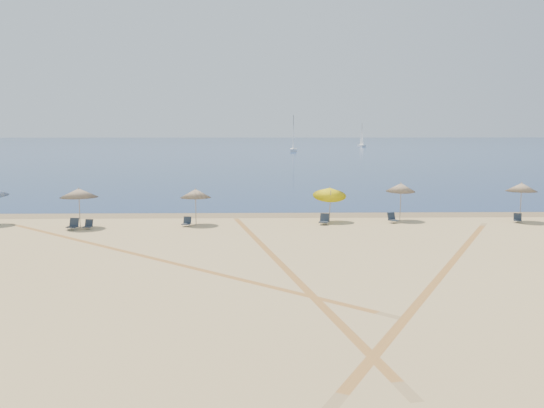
% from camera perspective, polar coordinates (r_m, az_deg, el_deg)
% --- Properties ---
extents(ground, '(160.00, 160.00, 0.00)m').
position_cam_1_polar(ground, '(19.00, 1.48, -11.56)').
color(ground, tan).
rests_on(ground, ground).
extents(ocean, '(500.00, 500.00, 0.00)m').
position_cam_1_polar(ocean, '(243.04, -1.17, 5.79)').
color(ocean, '#0C2151').
rests_on(ocean, ground).
extents(wet_sand, '(500.00, 500.00, 0.00)m').
position_cam_1_polar(wet_sand, '(42.42, -0.13, -1.06)').
color(wet_sand, olive).
rests_on(wet_sand, ground).
extents(umbrella_1, '(2.35, 2.35, 2.53)m').
position_cam_1_polar(umbrella_1, '(38.54, -18.16, 1.02)').
color(umbrella_1, gray).
rests_on(umbrella_1, ground).
extents(umbrella_2, '(1.99, 1.99, 2.38)m').
position_cam_1_polar(umbrella_2, '(38.12, -7.39, 1.02)').
color(umbrella_2, gray).
rests_on(umbrella_2, ground).
extents(umbrella_3, '(2.22, 2.29, 2.61)m').
position_cam_1_polar(umbrella_3, '(39.22, 5.59, 1.19)').
color(umbrella_3, gray).
rests_on(umbrella_3, ground).
extents(umbrella_4, '(1.96, 1.99, 2.59)m').
position_cam_1_polar(umbrella_4, '(40.48, 12.33, 1.58)').
color(umbrella_4, gray).
rests_on(umbrella_4, ground).
extents(umbrella_5, '(2.04, 2.04, 2.65)m').
position_cam_1_polar(umbrella_5, '(42.43, 22.97, 1.50)').
color(umbrella_5, gray).
rests_on(umbrella_5, ground).
extents(chair_1, '(0.69, 0.77, 0.70)m').
position_cam_1_polar(chair_1, '(38.20, -18.66, -1.90)').
color(chair_1, '#1D242D').
rests_on(chair_1, ground).
extents(chair_2, '(0.55, 0.63, 0.59)m').
position_cam_1_polar(chair_2, '(38.16, -17.33, -1.93)').
color(chair_2, '#1D242D').
rests_on(chair_2, ground).
extents(chair_3, '(0.61, 0.68, 0.61)m').
position_cam_1_polar(chair_3, '(37.81, -8.24, -1.75)').
color(chair_3, '#1D242D').
rests_on(chair_3, ground).
extents(chair_4, '(0.76, 0.83, 0.71)m').
position_cam_1_polar(chair_4, '(38.26, 5.07, -1.53)').
color(chair_4, '#1D242D').
rests_on(chair_4, ground).
extents(chair_5, '(0.75, 0.81, 0.67)m').
position_cam_1_polar(chair_5, '(39.66, 11.56, -1.36)').
color(chair_5, '#1D242D').
rests_on(chair_5, ground).
extents(chair_6, '(0.67, 0.73, 0.61)m').
position_cam_1_polar(chair_6, '(42.16, 22.64, -1.31)').
color(chair_6, '#1D242D').
rests_on(chair_6, ground).
extents(sailboat_0, '(2.11, 5.70, 8.28)m').
position_cam_1_polar(sailboat_0, '(213.50, 8.67, 6.18)').
color(sailboat_0, white).
rests_on(sailboat_0, ocean).
extents(sailboat_1, '(2.06, 6.87, 10.11)m').
position_cam_1_polar(sailboat_1, '(165.47, 2.08, 6.17)').
color(sailboat_1, white).
rests_on(sailboat_1, ocean).
extents(tire_tracks, '(53.21, 42.99, 0.00)m').
position_cam_1_polar(tire_tracks, '(27.44, 1.02, -5.65)').
color(tire_tracks, tan).
rests_on(tire_tracks, ground).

